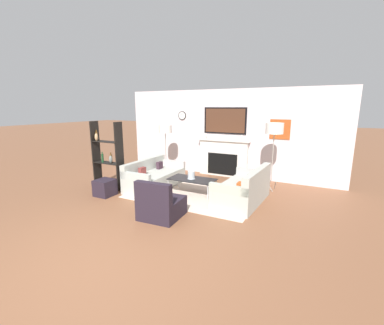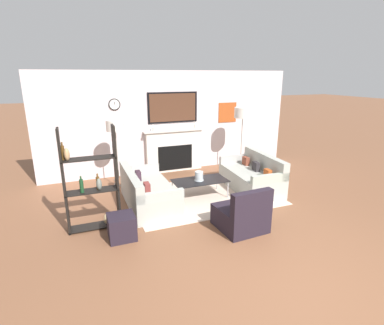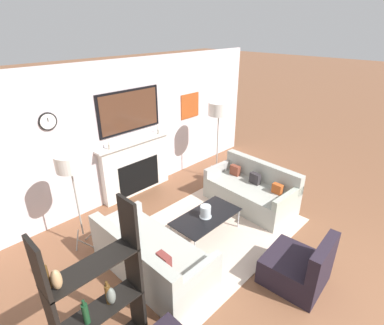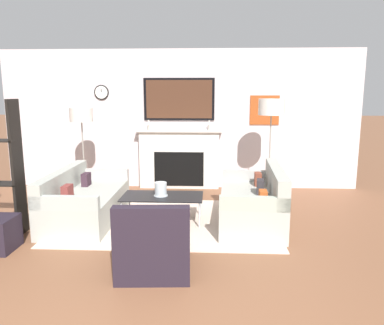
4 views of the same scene
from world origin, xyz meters
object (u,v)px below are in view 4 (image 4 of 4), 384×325
Objects in this scene: couch_left at (84,202)px; couch_right at (254,204)px; floor_lamp_right at (271,108)px; coffee_table at (162,197)px; floor_lamp_left at (81,116)px; armchair at (154,249)px; hurricane_candle at (161,190)px.

couch_left is 2.50m from couch_right.
couch_left is 1.03× the size of couch_right.
couch_right is 0.98× the size of floor_lamp_right.
couch_right is 1.34m from coffee_table.
floor_lamp_left is (-2.90, 1.21, 1.18)m from couch_right.
floor_lamp_right reaches higher than armchair.
armchair is 0.51× the size of floor_lamp_left.
armchair is 0.70× the size of coffee_table.
couch_right is at bearing -107.91° from floor_lamp_right.
floor_lamp_right is (2.89, 1.21, 1.34)m from couch_left.
floor_lamp_right reaches higher than couch_left.
hurricane_candle is at bearing -176.22° from coffee_table.
floor_lamp_left reaches higher than couch_right.
couch_left reaches higher than coffee_table.
floor_lamp_right is at bearing 22.60° from couch_left.
floor_lamp_right is at bearing 35.12° from coffee_table.
couch_right is 2.11× the size of armchair.
hurricane_candle is 0.11× the size of floor_lamp_right.
coffee_table is 2.45m from floor_lamp_right.
coffee_table is 0.66× the size of floor_lamp_right.
floor_lamp_right is (3.29, 0.00, 0.14)m from floor_lamp_left.
couch_left is at bearing -157.40° from floor_lamp_right.
couch_right is 1.07× the size of floor_lamp_left.
couch_left is at bearing 128.92° from armchair.
hurricane_candle is at bearing 94.93° from armchair.
floor_lamp_left is (-1.68, 2.79, 1.21)m from armchair.
armchair is at bearing -127.60° from couch_right.
armchair is at bearing -119.98° from floor_lamp_right.
floor_lamp_left is at bearing 121.00° from armchair.
hurricane_candle is (-0.14, 1.58, 0.22)m from armchair.
armchair reaches higher than couch_left.
floor_lamp_left reaches higher than hurricane_candle.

